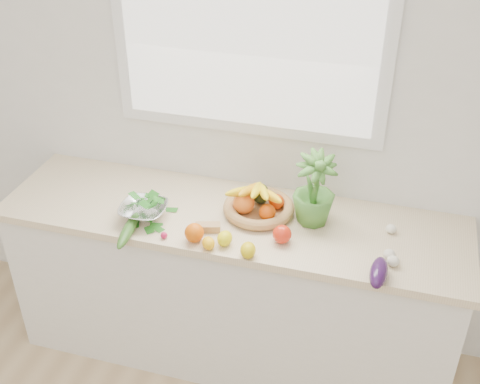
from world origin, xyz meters
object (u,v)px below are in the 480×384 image
(apple, at_px, (282,234))
(colander_with_spinach, at_px, (143,208))
(cucumber, at_px, (128,230))
(fruit_basket, at_px, (258,204))
(potted_herb, at_px, (314,189))
(eggplant, at_px, (379,272))

(apple, distance_m, colander_with_spinach, 0.66)
(cucumber, relative_size, fruit_basket, 0.77)
(apple, distance_m, cucumber, 0.69)
(cucumber, height_order, potted_herb, potted_herb)
(fruit_basket, bearing_deg, colander_with_spinach, -159.33)
(cucumber, distance_m, potted_herb, 0.86)
(potted_herb, xyz_separation_m, fruit_basket, (-0.26, -0.00, -0.13))
(fruit_basket, height_order, colander_with_spinach, fruit_basket)
(eggplant, xyz_separation_m, potted_herb, (-0.33, 0.33, 0.14))
(eggplant, xyz_separation_m, fruit_basket, (-0.59, 0.33, 0.01))
(apple, distance_m, eggplant, 0.46)
(eggplant, bearing_deg, apple, 162.16)
(cucumber, xyz_separation_m, colander_with_spinach, (0.02, 0.14, 0.03))
(eggplant, height_order, fruit_basket, fruit_basket)
(fruit_basket, xyz_separation_m, colander_with_spinach, (-0.50, -0.19, 0.01))
(apple, height_order, colander_with_spinach, colander_with_spinach)
(eggplant, height_order, colander_with_spinach, colander_with_spinach)
(apple, relative_size, colander_with_spinach, 0.37)
(eggplant, bearing_deg, colander_with_spinach, 172.70)
(cucumber, xyz_separation_m, fruit_basket, (0.52, 0.33, 0.02))
(apple, height_order, cucumber, apple)
(apple, relative_size, eggplant, 0.44)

